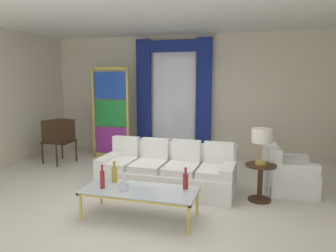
{
  "coord_description": "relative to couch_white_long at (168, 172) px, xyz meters",
  "views": [
    {
      "loc": [
        1.65,
        -4.76,
        1.93
      ],
      "look_at": [
        0.05,
        0.9,
        1.05
      ],
      "focal_mm": 33.89,
      "sensor_mm": 36.0,
      "label": 1
    }
  ],
  "objects": [
    {
      "name": "ground_plane",
      "position": [
        -0.18,
        -0.42,
        -0.31
      ],
      "size": [
        16.0,
        16.0,
        0.0
      ],
      "primitive_type": "plane",
      "color": "silver"
    },
    {
      "name": "wall_rear",
      "position": [
        -0.18,
        2.64,
        1.19
      ],
      "size": [
        8.0,
        0.12,
        3.0
      ],
      "primitive_type": "cube",
      "color": "beige",
      "rests_on": "ground"
    },
    {
      "name": "ceiling_slab",
      "position": [
        -0.18,
        0.38,
        2.71
      ],
      "size": [
        8.0,
        7.6,
        0.04
      ],
      "primitive_type": "cube",
      "color": "white"
    },
    {
      "name": "curtained_window",
      "position": [
        -0.56,
        2.47,
        1.44
      ],
      "size": [
        2.0,
        0.17,
        2.7
      ],
      "color": "white",
      "rests_on": "ground"
    },
    {
      "name": "couch_white_long",
      "position": [
        0.0,
        0.0,
        0.0
      ],
      "size": [
        2.36,
        0.98,
        0.86
      ],
      "color": "white",
      "rests_on": "ground"
    },
    {
      "name": "coffee_table",
      "position": [
        -0.05,
        -1.24,
        0.07
      ],
      "size": [
        1.59,
        0.67,
        0.41
      ],
      "color": "silver",
      "rests_on": "ground"
    },
    {
      "name": "bottle_blue_decanter",
      "position": [
        -0.57,
        -1.34,
        0.24
      ],
      "size": [
        0.06,
        0.06,
        0.34
      ],
      "color": "maroon",
      "rests_on": "coffee_table"
    },
    {
      "name": "bottle_crystal_tall",
      "position": [
        0.55,
        -1.05,
        0.23
      ],
      "size": [
        0.07,
        0.07,
        0.31
      ],
      "color": "maroon",
      "rests_on": "coffee_table"
    },
    {
      "name": "bottle_amber_squat",
      "position": [
        -0.24,
        -1.33,
        0.18
      ],
      "size": [
        0.11,
        0.11,
        0.21
      ],
      "color": "silver",
      "rests_on": "coffee_table"
    },
    {
      "name": "bottle_ruby_flask",
      "position": [
        -0.53,
        -1.04,
        0.23
      ],
      "size": [
        0.08,
        0.08,
        0.32
      ],
      "color": "gold",
      "rests_on": "coffee_table"
    },
    {
      "name": "vintage_tv",
      "position": [
        -2.89,
        1.02,
        0.42
      ],
      "size": [
        0.65,
        0.7,
        1.35
      ],
      "color": "#382314",
      "rests_on": "ground"
    },
    {
      "name": "armchair_white",
      "position": [
        1.99,
        0.44,
        -0.02
      ],
      "size": [
        0.91,
        0.91,
        0.8
      ],
      "color": "white",
      "rests_on": "ground"
    },
    {
      "name": "stained_glass_divider",
      "position": [
        -1.95,
        1.78,
        0.75
      ],
      "size": [
        0.95,
        0.05,
        2.2
      ],
      "color": "gold",
      "rests_on": "ground"
    },
    {
      "name": "peacock_figurine",
      "position": [
        -1.55,
        1.49,
        -0.09
      ],
      "size": [
        0.44,
        0.6,
        0.5
      ],
      "color": "beige",
      "rests_on": "ground"
    },
    {
      "name": "round_side_table",
      "position": [
        1.56,
        -0.13,
        0.05
      ],
      "size": [
        0.48,
        0.48,
        0.59
      ],
      "color": "#382314",
      "rests_on": "ground"
    },
    {
      "name": "table_lamp_brass",
      "position": [
        1.56,
        -0.13,
        0.72
      ],
      "size": [
        0.32,
        0.32,
        0.57
      ],
      "color": "#B29338",
      "rests_on": "round_side_table"
    }
  ]
}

